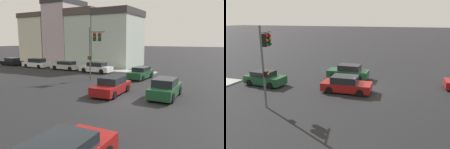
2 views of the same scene
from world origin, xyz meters
TOP-DOWN VIEW (x-y plane):
  - ground_plane at (0.00, 0.00)m, footprint 300.00×300.00m
  - sidewalk_strip at (13.49, 32.15)m, footprint 2.53×60.00m
  - rowhouse_backdrop at (18.75, 19.18)m, footprint 8.19×23.88m
  - traffic_signal at (5.64, 6.61)m, footprint 0.86×1.84m
  - crossing_car_0 at (9.18, 2.48)m, footprint 4.02×1.98m
  - crossing_car_1 at (2.14, -2.31)m, footprint 4.34×1.97m
  - crossing_car_3 at (1.08, 1.92)m, footprint 4.39×2.14m
  - parked_car_0 at (10.85, 9.77)m, footprint 1.95×4.64m
  - parked_car_1 at (11.01, 15.33)m, footprint 1.91×4.74m
  - parked_car_2 at (11.05, 21.67)m, footprint 2.01×4.78m
  - parked_car_3 at (11.07, 27.93)m, footprint 1.91×4.35m

SIDE VIEW (x-z plane):
  - ground_plane at x=0.00m, z-range 0.00..0.00m
  - sidewalk_strip at x=13.49m, z-range 0.00..0.13m
  - parked_car_1 at x=11.01m, z-range -0.02..1.30m
  - parked_car_3 at x=11.07m, z-range -0.03..1.33m
  - crossing_car_0 at x=9.18m, z-range -0.03..1.35m
  - crossing_car_3 at x=1.08m, z-range -0.04..1.40m
  - parked_car_0 at x=10.85m, z-range -0.04..1.41m
  - parked_car_2 at x=11.05m, z-range -0.05..1.44m
  - crossing_car_1 at x=2.14m, z-range -0.04..1.51m
  - traffic_signal at x=5.64m, z-range 1.13..6.99m
  - rowhouse_backdrop at x=18.75m, z-range -0.80..11.07m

